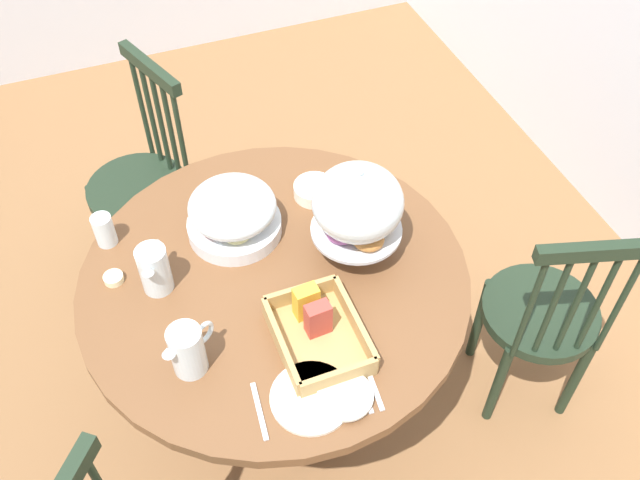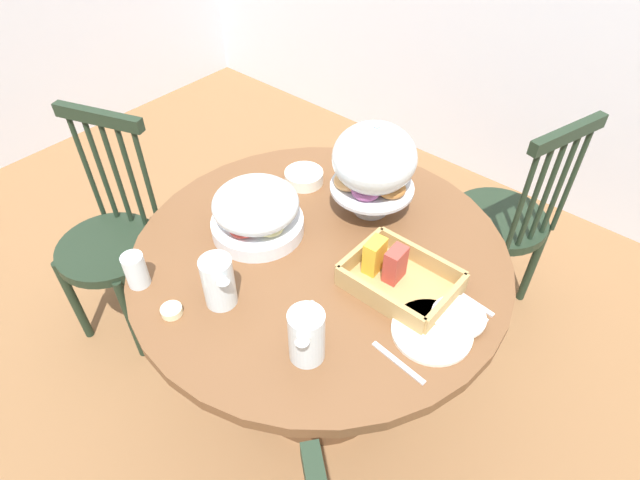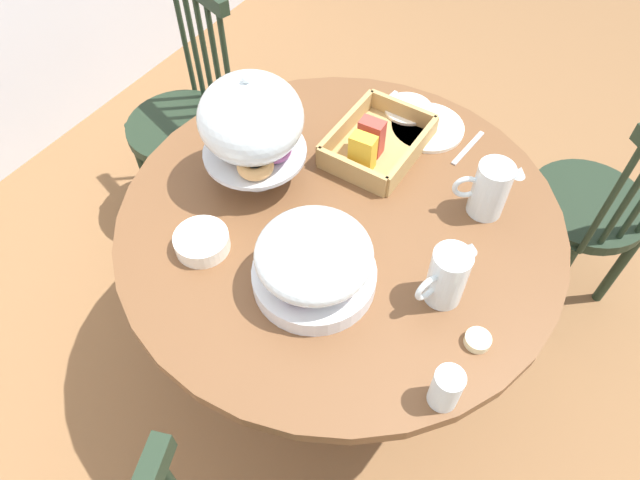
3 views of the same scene
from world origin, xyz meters
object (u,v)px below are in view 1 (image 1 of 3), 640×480
at_px(china_plate_small, 345,396).
at_px(cereal_bowl, 314,190).
at_px(butter_dish, 114,278).
at_px(orange_juice_pitcher, 188,352).
at_px(dining_table, 277,316).
at_px(windsor_chair_near_window, 143,186).
at_px(fruit_platter_covered, 233,213).
at_px(cereal_basket, 317,330).
at_px(drinking_glass, 104,230).
at_px(pastry_stand_with_dome, 358,206).
at_px(china_plate_large, 311,398).
at_px(milk_pitcher, 155,270).
at_px(windsor_chair_facing_door, 542,317).

relative_size(china_plate_small, cereal_bowl, 1.07).
bearing_deg(butter_dish, cereal_bowl, 100.36).
relative_size(orange_juice_pitcher, china_plate_small, 1.08).
distance_m(orange_juice_pitcher, butter_dish, 0.41).
distance_m(dining_table, windsor_chair_near_window, 0.90).
bearing_deg(fruit_platter_covered, windsor_chair_near_window, -160.43).
distance_m(dining_table, cereal_basket, 0.36).
relative_size(orange_juice_pitcher, drinking_glass, 1.48).
height_order(dining_table, china_plate_small, china_plate_small).
bearing_deg(butter_dish, fruit_platter_covered, 98.89).
distance_m(cereal_basket, butter_dish, 0.65).
bearing_deg(pastry_stand_with_dome, china_plate_large, -35.40).
bearing_deg(windsor_chair_near_window, milk_pitcher, -3.83).
distance_m(windsor_chair_facing_door, pastry_stand_with_dome, 0.81).
relative_size(dining_table, butter_dish, 19.90).
relative_size(windsor_chair_near_window, pastry_stand_with_dome, 2.83).
relative_size(orange_juice_pitcher, cereal_bowl, 1.16).
height_order(pastry_stand_with_dome, china_plate_small, pastry_stand_with_dome).
bearing_deg(drinking_glass, cereal_basket, 40.46).
bearing_deg(drinking_glass, pastry_stand_with_dome, 66.41).
bearing_deg(cereal_bowl, windsor_chair_near_window, -137.47).
bearing_deg(windsor_chair_facing_door, windsor_chair_near_window, -134.76).
bearing_deg(pastry_stand_with_dome, butter_dish, -101.59).
bearing_deg(orange_juice_pitcher, butter_dish, -159.00).
height_order(pastry_stand_with_dome, orange_juice_pitcher, pastry_stand_with_dome).
height_order(dining_table, drinking_glass, drinking_glass).
distance_m(orange_juice_pitcher, cereal_bowl, 0.75).
xyz_separation_m(china_plate_large, drinking_glass, (-0.75, -0.41, 0.05)).
height_order(cereal_bowl, drinking_glass, drinking_glass).
relative_size(windsor_chair_facing_door, drinking_glass, 8.86).
height_order(dining_table, butter_dish, butter_dish).
bearing_deg(fruit_platter_covered, milk_pitcher, -64.36).
xyz_separation_m(fruit_platter_covered, orange_juice_pitcher, (0.44, -0.25, -0.01)).
relative_size(cereal_basket, china_plate_small, 2.11).
xyz_separation_m(drinking_glass, butter_dish, (0.16, -0.01, -0.04)).
bearing_deg(china_plate_small, drinking_glass, -148.01).
bearing_deg(dining_table, windsor_chair_near_window, -161.52).
distance_m(fruit_platter_covered, drinking_glass, 0.40).
height_order(dining_table, milk_pitcher, milk_pitcher).
bearing_deg(windsor_chair_facing_door, pastry_stand_with_dome, -115.76).
bearing_deg(butter_dish, windsor_chair_facing_door, 71.81).
bearing_deg(windsor_chair_facing_door, butter_dish, -108.19).
distance_m(fruit_platter_covered, milk_pitcher, 0.31).
bearing_deg(windsor_chair_facing_door, orange_juice_pitcher, -92.60).
height_order(dining_table, china_plate_large, china_plate_large).
height_order(windsor_chair_facing_door, pastry_stand_with_dome, pastry_stand_with_dome).
xyz_separation_m(dining_table, pastry_stand_with_dome, (-0.00, 0.27, 0.41)).
bearing_deg(drinking_glass, orange_juice_pitcher, 14.08).
height_order(orange_juice_pitcher, china_plate_large, orange_juice_pitcher).
bearing_deg(drinking_glass, china_plate_small, 31.99).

